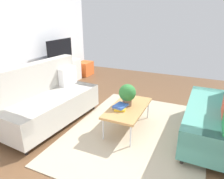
{
  "coord_description": "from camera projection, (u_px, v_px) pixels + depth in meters",
  "views": [
    {
      "loc": [
        -3.0,
        -1.2,
        1.91
      ],
      "look_at": [
        0.11,
        0.22,
        0.65
      ],
      "focal_mm": 32.66,
      "sensor_mm": 36.0,
      "label": 1
    }
  ],
  "objects": [
    {
      "name": "vase_1",
      "position": [
        49.0,
        62.0,
        5.36
      ],
      "size": [
        0.11,
        0.11,
        0.16
      ],
      "primitive_type": "cylinder",
      "color": "#4C72B2",
      "rests_on": "tv_console"
    },
    {
      "name": "bottle_1",
      "position": [
        58.0,
        60.0,
        5.56
      ],
      "size": [
        0.05,
        0.05,
        0.19
      ],
      "primitive_type": "cylinder",
      "color": "silver",
      "rests_on": "tv_console"
    },
    {
      "name": "table_book_1",
      "position": [
        120.0,
        106.0,
        3.41
      ],
      "size": [
        0.27,
        0.22,
        0.04
      ],
      "primitive_type": "cube",
      "rotation": [
        0.0,
        0.0,
        -0.16
      ],
      "color": "#3359B2",
      "rests_on": "table_book_0"
    },
    {
      "name": "vase_0",
      "position": [
        45.0,
        64.0,
        5.23
      ],
      "size": [
        0.1,
        0.1,
        0.16
      ],
      "primitive_type": "cylinder",
      "color": "silver",
      "rests_on": "tv_console"
    },
    {
      "name": "tv_console",
      "position": [
        62.0,
        73.0,
        5.84
      ],
      "size": [
        1.4,
        0.44,
        0.64
      ],
      "primitive_type": "cube",
      "color": "silver",
      "rests_on": "ground_plane"
    },
    {
      "name": "table_book_0",
      "position": [
        120.0,
        108.0,
        3.42
      ],
      "size": [
        0.28,
        0.23,
        0.04
      ],
      "primitive_type": "cube",
      "rotation": [
        0.0,
        0.0,
        0.24
      ],
      "color": "gold",
      "rests_on": "coffee_table"
    },
    {
      "name": "potted_plant",
      "position": [
        127.0,
        94.0,
        3.47
      ],
      "size": [
        0.29,
        0.29,
        0.39
      ],
      "color": "brown",
      "rests_on": "coffee_table"
    },
    {
      "name": "coffee_table",
      "position": [
        128.0,
        108.0,
        3.51
      ],
      "size": [
        1.1,
        0.56,
        0.42
      ],
      "color": "#B7844C",
      "rests_on": "ground_plane"
    },
    {
      "name": "couch_beige",
      "position": [
        48.0,
        100.0,
        3.72
      ],
      "size": [
        1.96,
        0.98,
        1.1
      ],
      "rotation": [
        0.0,
        0.0,
        3.06
      ],
      "color": "#B2ADA3",
      "rests_on": "ground_plane"
    },
    {
      "name": "area_rug",
      "position": [
        137.0,
        132.0,
        3.52
      ],
      "size": [
        2.9,
        2.2,
        0.01
      ],
      "primitive_type": "cube",
      "color": "tan",
      "rests_on": "ground_plane"
    },
    {
      "name": "tv",
      "position": [
        60.0,
        51.0,
        5.61
      ],
      "size": [
        1.0,
        0.2,
        0.64
      ],
      "color": "black",
      "rests_on": "tv_console"
    },
    {
      "name": "couch_green",
      "position": [
        220.0,
        114.0,
        3.18
      ],
      "size": [
        1.92,
        0.88,
        1.1
      ],
      "rotation": [
        0.0,
        0.0,
        -0.02
      ],
      "color": "teal",
      "rests_on": "ground_plane"
    },
    {
      "name": "ground_plane",
      "position": [
        121.0,
        127.0,
        3.69
      ],
      "size": [
        7.68,
        7.68,
        0.0
      ],
      "primitive_type": "plane",
      "color": "brown"
    },
    {
      "name": "storage_trunk",
      "position": [
        85.0,
        69.0,
        6.77
      ],
      "size": [
        0.52,
        0.4,
        0.44
      ],
      "primitive_type": "cube",
      "color": "orange",
      "rests_on": "ground_plane"
    },
    {
      "name": "bottle_0",
      "position": [
        56.0,
        62.0,
        5.48
      ],
      "size": [
        0.06,
        0.06,
        0.16
      ],
      "primitive_type": "cylinder",
      "color": "purple",
      "rests_on": "tv_console"
    }
  ]
}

